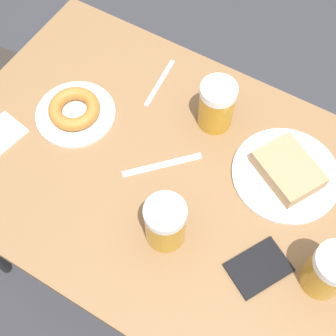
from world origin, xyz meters
The scene contains 11 objects.
ground_plane centered at (0.00, 0.00, 0.00)m, with size 8.00×8.00×0.00m, color #333338.
table centered at (0.00, 0.00, 0.66)m, with size 0.72×1.09×0.73m.
plate_with_cake centered at (0.13, -0.24, 0.74)m, with size 0.25×0.25×0.05m.
plate_with_donut centered at (0.02, 0.28, 0.74)m, with size 0.20×0.20×0.04m.
beer_mug_left centered at (-0.14, -0.08, 0.79)m, with size 0.09×0.09×0.13m.
beer_mug_center centered at (-0.06, -0.40, 0.79)m, with size 0.09×0.09×0.13m.
beer_mug_right centered at (0.18, -0.03, 0.79)m, with size 0.09×0.09×0.13m.
napkin_folded centered at (-0.12, 0.41, 0.73)m, with size 0.13×0.11×0.00m.
fork centered at (0.22, 0.15, 0.73)m, with size 0.17×0.03×0.00m.
knife centered at (0.01, 0.02, 0.73)m, with size 0.15×0.15×0.00m.
passport_near_edge centered at (-0.10, -0.28, 0.73)m, with size 0.15×0.14×0.01m.
Camera 1 is at (-0.45, -0.27, 1.70)m, focal length 50.00 mm.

